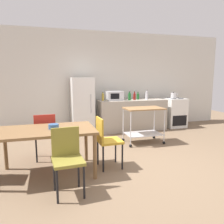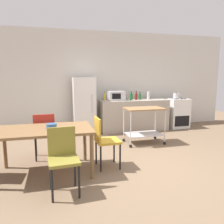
{
  "view_description": "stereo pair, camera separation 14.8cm",
  "coord_description": "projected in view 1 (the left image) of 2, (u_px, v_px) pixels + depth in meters",
  "views": [
    {
      "loc": [
        -1.52,
        -3.44,
        1.58
      ],
      "look_at": [
        -0.13,
        1.2,
        0.8
      ],
      "focal_mm": 35.63,
      "sensor_mm": 36.0,
      "label": 1
    },
    {
      "loc": [
        -1.38,
        -3.48,
        1.58
      ],
      "look_at": [
        -0.13,
        1.2,
        0.8
      ],
      "focal_mm": 35.63,
      "sensor_mm": 36.0,
      "label": 2
    }
  ],
  "objects": [
    {
      "name": "stove_oven",
      "position": [
        174.0,
        113.0,
        7.01
      ],
      "size": [
        0.6,
        0.61,
        0.92
      ],
      "color": "white",
      "rests_on": "ground_plane"
    },
    {
      "name": "bottle_sesame_oil",
      "position": [
        134.0,
        96.0,
        6.49
      ],
      "size": [
        0.07,
        0.07,
        0.25
      ],
      "color": "maroon",
      "rests_on": "kitchen_counter"
    },
    {
      "name": "chair_mustard",
      "position": [
        106.0,
        139.0,
        3.82
      ],
      "size": [
        0.42,
        0.42,
        0.89
      ],
      "rotation": [
        0.0,
        0.0,
        1.61
      ],
      "color": "gold",
      "rests_on": "ground_plane"
    },
    {
      "name": "bottle_sparkling_water",
      "position": [
        138.0,
        96.0,
        6.63
      ],
      "size": [
        0.07,
        0.07,
        0.23
      ],
      "color": "#1E6628",
      "rests_on": "kitchen_counter"
    },
    {
      "name": "bottle_soy_sauce",
      "position": [
        103.0,
        97.0,
        6.3
      ],
      "size": [
        0.07,
        0.07,
        0.24
      ],
      "color": "gold",
      "rests_on": "kitchen_counter"
    },
    {
      "name": "kitchen_counter",
      "position": [
        132.0,
        115.0,
        6.58
      ],
      "size": [
        2.0,
        0.64,
        0.9
      ],
      "primitive_type": "cube",
      "color": "#A89E8E",
      "rests_on": "ground_plane"
    },
    {
      "name": "microwave",
      "position": [
        115.0,
        96.0,
        6.39
      ],
      "size": [
        0.46,
        0.35,
        0.26
      ],
      "color": "silver",
      "rests_on": "kitchen_counter"
    },
    {
      "name": "chair_olive",
      "position": [
        67.0,
        156.0,
        2.98
      ],
      "size": [
        0.43,
        0.43,
        0.89
      ],
      "rotation": [
        0.0,
        0.0,
        0.07
      ],
      "color": "olive",
      "rests_on": "ground_plane"
    },
    {
      "name": "fruit_bowl",
      "position": [
        54.0,
        126.0,
        3.55
      ],
      "size": [
        0.16,
        0.16,
        0.08
      ],
      "primitive_type": "cylinder",
      "color": "#33598C",
      "rests_on": "dining_table"
    },
    {
      "name": "chair_red",
      "position": [
        45.0,
        133.0,
        4.2
      ],
      "size": [
        0.42,
        0.42,
        0.89
      ],
      "rotation": [
        0.0,
        0.0,
        3.19
      ],
      "color": "#B72D23",
      "rests_on": "ground_plane"
    },
    {
      "name": "bottle_hot_sauce",
      "position": [
        147.0,
        96.0,
        6.53
      ],
      "size": [
        0.07,
        0.07,
        0.28
      ],
      "color": "silver",
      "rests_on": "kitchen_counter"
    },
    {
      "name": "kettle",
      "position": [
        174.0,
        96.0,
        6.79
      ],
      "size": [
        0.24,
        0.17,
        0.19
      ],
      "color": "silver",
      "rests_on": "stove_oven"
    },
    {
      "name": "refrigerator",
      "position": [
        82.0,
        105.0,
        6.21
      ],
      "size": [
        0.6,
        0.63,
        1.55
      ],
      "color": "white",
      "rests_on": "ground_plane"
    },
    {
      "name": "bottle_vinegar",
      "position": [
        130.0,
        97.0,
        6.38
      ],
      "size": [
        0.08,
        0.08,
        0.25
      ],
      "color": "#1E6628",
      "rests_on": "kitchen_counter"
    },
    {
      "name": "back_wall",
      "position": [
        97.0,
        81.0,
        6.74
      ],
      "size": [
        8.4,
        0.12,
        2.9
      ],
      "primitive_type": "cube",
      "color": "silver",
      "rests_on": "ground_plane"
    },
    {
      "name": "dining_table",
      "position": [
        47.0,
        134.0,
        3.54
      ],
      "size": [
        1.5,
        0.9,
        0.75
      ],
      "color": "brown",
      "rests_on": "ground_plane"
    },
    {
      "name": "kitchen_cart",
      "position": [
        143.0,
        119.0,
        5.27
      ],
      "size": [
        0.91,
        0.57,
        0.85
      ],
      "color": "olive",
      "rests_on": "ground_plane"
    },
    {
      "name": "ground_plane",
      "position": [
        139.0,
        166.0,
        3.94
      ],
      "size": [
        12.0,
        12.0,
        0.0
      ],
      "primitive_type": "plane",
      "color": "brown"
    }
  ]
}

